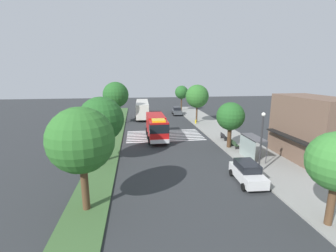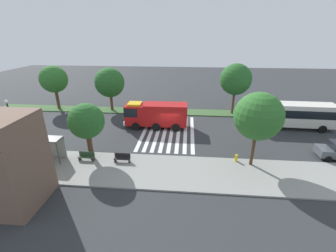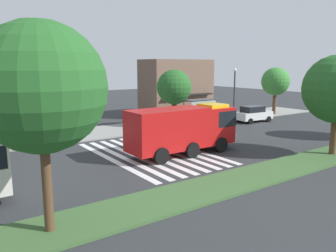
{
  "view_description": "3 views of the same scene",
  "coord_description": "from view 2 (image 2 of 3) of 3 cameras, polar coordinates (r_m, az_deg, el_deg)",
  "views": [
    {
      "loc": [
        34.86,
        -4.29,
        9.31
      ],
      "look_at": [
        1.09,
        0.42,
        1.69
      ],
      "focal_mm": 24.97,
      "sensor_mm": 36.0,
      "label": 1
    },
    {
      "loc": [
        -2.17,
        27.03,
        12.16
      ],
      "look_at": [
        0.04,
        1.86,
        1.6
      ],
      "focal_mm": 24.07,
      "sensor_mm": 36.0,
      "label": 2
    },
    {
      "loc": [
        -12.65,
        -20.33,
        6.32
      ],
      "look_at": [
        2.32,
        1.01,
        1.65
      ],
      "focal_mm": 36.39,
      "sensor_mm": 36.0,
      "label": 3
    }
  ],
  "objects": [
    {
      "name": "ground_plane",
      "position": [
        29.72,
        0.39,
        -1.47
      ],
      "size": [
        120.0,
        120.0,
        0.0
      ],
      "primitive_type": "plane",
      "color": "#2D3033"
    },
    {
      "name": "sidewalk",
      "position": [
        21.62,
        -1.64,
        -11.32
      ],
      "size": [
        60.0,
        5.69,
        0.14
      ],
      "primitive_type": "cube",
      "color": "gray",
      "rests_on": "ground_plane"
    },
    {
      "name": "median_strip",
      "position": [
        37.02,
        1.39,
        3.62
      ],
      "size": [
        60.0,
        3.0,
        0.14
      ],
      "primitive_type": "cube",
      "color": "#3D6033",
      "rests_on": "ground_plane"
    },
    {
      "name": "crosswalk",
      "position": [
        29.73,
        0.07,
        -1.45
      ],
      "size": [
        6.75,
        11.5,
        0.01
      ],
      "color": "silver",
      "rests_on": "ground_plane"
    },
    {
      "name": "fire_truck",
      "position": [
        30.51,
        -3.44,
        3.07
      ],
      "size": [
        8.5,
        2.85,
        3.45
      ],
      "rotation": [
        0.0,
        0.0,
        0.01
      ],
      "color": "#B71414",
      "rests_on": "ground_plane"
    },
    {
      "name": "parked_car_mid",
      "position": [
        31.17,
        -33.55,
        -2.45
      ],
      "size": [
        4.42,
        2.22,
        1.8
      ],
      "rotation": [
        0.0,
        0.0,
        -0.05
      ],
      "color": "silver",
      "rests_on": "ground_plane"
    },
    {
      "name": "transit_bus",
      "position": [
        34.39,
        28.14,
        2.83
      ],
      "size": [
        11.76,
        3.1,
        3.43
      ],
      "rotation": [
        0.0,
        0.0,
        3.11
      ],
      "color": "silver",
      "rests_on": "ground_plane"
    },
    {
      "name": "bus_stop_shelter",
      "position": [
        25.69,
        -28.49,
        -3.83
      ],
      "size": [
        3.5,
        1.4,
        2.46
      ],
      "color": "#4C4C51",
      "rests_on": "sidewalk"
    },
    {
      "name": "bench_near_shelter",
      "position": [
        24.37,
        -19.93,
        -7.16
      ],
      "size": [
        1.6,
        0.5,
        0.9
      ],
      "color": "#2D472D",
      "rests_on": "sidewalk"
    },
    {
      "name": "bench_west_of_shelter",
      "position": [
        23.11,
        -11.5,
        -7.87
      ],
      "size": [
        1.6,
        0.5,
        0.9
      ],
      "color": "black",
      "rests_on": "sidewalk"
    },
    {
      "name": "street_lamp",
      "position": [
        28.19,
        -34.75,
        0.83
      ],
      "size": [
        0.36,
        0.36,
        5.83
      ],
      "color": "#2D2D30",
      "rests_on": "sidewalk"
    },
    {
      "name": "sidewalk_tree_west",
      "position": [
        21.82,
        21.9,
        2.25
      ],
      "size": [
        4.38,
        4.38,
        7.21
      ],
      "color": "#47301E",
      "rests_on": "sidewalk"
    },
    {
      "name": "sidewalk_tree_center",
      "position": [
        23.34,
        -19.97,
        1.11
      ],
      "size": [
        3.5,
        3.5,
        5.77
      ],
      "color": "#47301E",
      "rests_on": "sidewalk"
    },
    {
      "name": "median_tree_far_west",
      "position": [
        36.27,
        16.78,
        11.22
      ],
      "size": [
        4.73,
        4.73,
        7.78
      ],
      "color": "#513823",
      "rests_on": "median_strip"
    },
    {
      "name": "median_tree_west",
      "position": [
        37.82,
        -14.56,
        10.58
      ],
      "size": [
        4.71,
        4.71,
        6.92
      ],
      "color": "#513823",
      "rests_on": "median_strip"
    },
    {
      "name": "median_tree_center",
      "position": [
        41.75,
        -26.97,
        10.5
      ],
      "size": [
        4.39,
        4.39,
        7.15
      ],
      "color": "#513823",
      "rests_on": "median_strip"
    },
    {
      "name": "fire_hydrant",
      "position": [
        23.83,
        16.9,
        -7.73
      ],
      "size": [
        0.28,
        0.28,
        0.7
      ],
      "primitive_type": "cylinder",
      "color": "gold",
      "rests_on": "sidewalk"
    }
  ]
}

